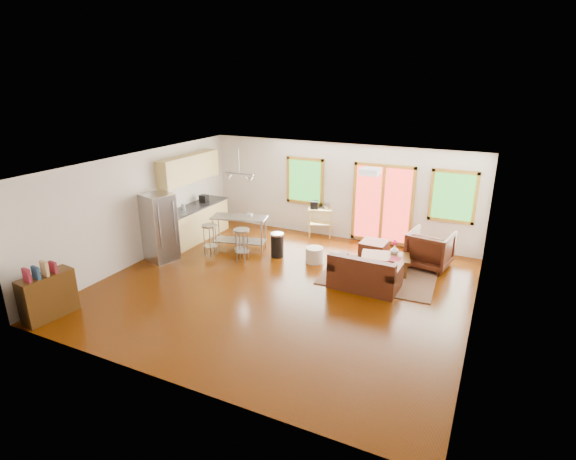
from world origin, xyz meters
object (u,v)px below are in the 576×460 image
at_px(island, 239,227).
at_px(kitchen_cart, 319,212).
at_px(rug, 379,275).
at_px(coffee_table, 385,258).
at_px(ottoman, 374,249).
at_px(refrigerator, 160,227).
at_px(armchair, 430,247).
at_px(loveseat, 364,275).

height_order(island, kitchen_cart, kitchen_cart).
relative_size(rug, coffee_table, 2.08).
height_order(rug, ottoman, ottoman).
relative_size(refrigerator, kitchen_cart, 1.64).
height_order(armchair, ottoman, armchair).
bearing_deg(island, ottoman, 16.44).
relative_size(rug, loveseat, 1.69).
relative_size(loveseat, refrigerator, 0.88).
relative_size(ottoman, island, 0.41).
xyz_separation_m(coffee_table, island, (-3.75, -0.15, 0.24)).
height_order(rug, island, island).
bearing_deg(armchair, coffee_table, 52.83).
bearing_deg(ottoman, coffee_table, -59.20).
xyz_separation_m(loveseat, kitchen_cart, (-2.07, 2.61, 0.39)).
relative_size(loveseat, ottoman, 2.37).
bearing_deg(coffee_table, loveseat, -102.34).
height_order(ottoman, kitchen_cart, kitchen_cart).
bearing_deg(rug, island, 178.88).
bearing_deg(island, loveseat, -12.63).
relative_size(armchair, kitchen_cart, 0.95).
xyz_separation_m(refrigerator, kitchen_cart, (2.83, 3.21, -0.14)).
distance_m(coffee_table, kitchen_cart, 2.84).
distance_m(loveseat, armchair, 2.05).
relative_size(coffee_table, armchair, 1.23).
relative_size(armchair, ottoman, 1.56).
distance_m(rug, kitchen_cart, 2.98).
distance_m(loveseat, refrigerator, 4.96).
bearing_deg(loveseat, rug, 81.21).
xyz_separation_m(armchair, refrigerator, (-5.94, -2.36, 0.34)).
xyz_separation_m(loveseat, coffee_table, (0.21, 0.95, 0.06)).
relative_size(rug, island, 1.65).
distance_m(ottoman, kitchen_cart, 2.05).
distance_m(loveseat, island, 3.64).
xyz_separation_m(rug, loveseat, (-0.13, -0.72, 0.29)).
relative_size(rug, armchair, 2.55).
relative_size(armchair, island, 0.65).
distance_m(coffee_table, island, 3.76).
relative_size(loveseat, armchair, 1.52).
height_order(refrigerator, island, refrigerator).
bearing_deg(coffee_table, rug, -108.02).
xyz_separation_m(armchair, island, (-4.58, -0.96, 0.13)).
relative_size(island, kitchen_cart, 1.47).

